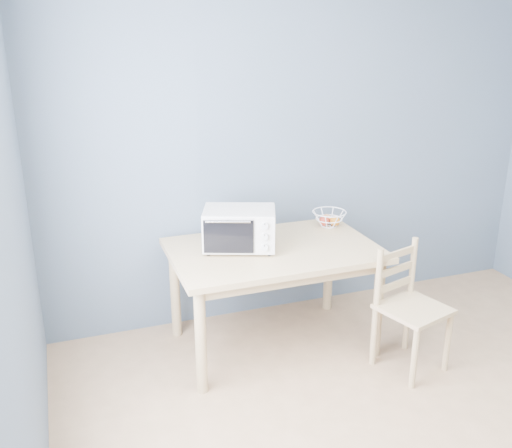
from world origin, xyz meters
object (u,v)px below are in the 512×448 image
object	(u,v)px
dining_table	(274,261)
toaster_oven	(237,228)
dining_chair	(409,309)
fruit_basket	(329,218)

from	to	relation	value
dining_table	toaster_oven	world-z (taller)	toaster_oven
dining_table	dining_chair	world-z (taller)	dining_chair
dining_chair	fruit_basket	bearing A→B (deg)	87.23
dining_table	fruit_basket	bearing A→B (deg)	26.28
toaster_oven	fruit_basket	size ratio (longest dim) A/B	2.04
toaster_oven	fruit_basket	distance (m)	0.82
toaster_oven	dining_chair	world-z (taller)	toaster_oven
toaster_oven	dining_chair	distance (m)	1.26
dining_table	toaster_oven	distance (m)	0.35
dining_table	dining_chair	xyz separation A→B (m)	(0.75, -0.54, -0.23)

